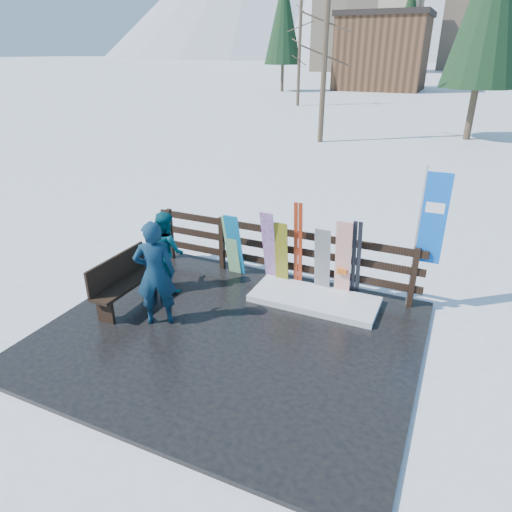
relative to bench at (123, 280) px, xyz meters
The scene contains 18 objects.
ground 2.25m from the bench, ahead, with size 700.00×700.00×0.00m, color white.
deck 2.24m from the bench, ahead, with size 6.00×5.00×0.08m, color black.
fence 3.05m from the bench, 44.54° to the left, with size 5.60×0.10×1.15m.
snow_patch 3.52m from the bench, 26.14° to the left, with size 2.34×1.00×0.12m, color white.
bench is the anchor object (origin of this frame).
snowboard_0 2.32m from the bench, 56.12° to the left, with size 0.30×0.03×1.41m, color #1588BD.
snowboard_1 2.28m from the bench, 57.59° to the left, with size 0.27×0.03×1.37m, color white.
snowboard_2 3.01m from the bench, 39.69° to the left, with size 0.26×0.03×1.36m, color yellow.
snowboard_3 2.82m from the bench, 43.04° to the left, with size 0.26×0.03×1.58m, color silver.
snowboard_4 3.68m from the bench, 31.46° to the left, with size 0.30×0.03×1.36m, color black.
snowboard_5 4.03m from the bench, 28.55° to the left, with size 0.30×0.03×1.57m, color white.
ski_pair_a 3.31m from the bench, 37.17° to the left, with size 0.16×0.19×1.77m.
ski_pair_b 4.26m from the bench, 27.93° to the left, with size 0.17×0.30×1.59m.
rental_flag 5.46m from the bench, 24.14° to the left, with size 0.45×0.04×2.60m.
person_front 1.01m from the bench, 12.92° to the right, with size 0.67×0.44×1.84m, color #0D364A.
person_back 1.01m from the bench, 70.27° to the left, with size 0.76×0.59×1.57m, color #094D5D.
resort_buildings 115.76m from the bench, 88.41° to the left, with size 73.00×87.60×22.60m.
trees 48.50m from the bench, 84.38° to the left, with size 42.26×68.94×12.58m.
Camera 1 is at (3.05, -5.60, 4.37)m, focal length 32.00 mm.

